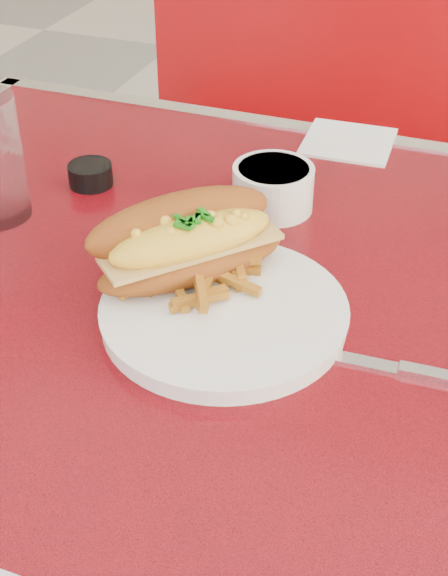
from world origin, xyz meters
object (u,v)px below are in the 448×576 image
(mac_hoagie, at_px, (187,240))
(dinner_plate, at_px, (224,313))
(sauce_cup_left, at_px, (90,174))
(booth_bench_far, at_px, (390,266))
(knife, at_px, (388,366))
(gravy_ramekin, at_px, (273,187))
(diner_table, at_px, (289,409))
(fork, at_px, (284,299))

(mac_hoagie, bearing_deg, dinner_plate, -85.71)
(sauce_cup_left, bearing_deg, booth_bench_far, 65.00)
(knife, bearing_deg, sauce_cup_left, 150.36)
(dinner_plate, distance_m, gravy_ramekin, 0.23)
(dinner_plate, relative_size, mac_hoagie, 1.24)
(gravy_ramekin, height_order, knife, gravy_ramekin)
(diner_table, distance_m, fork, 0.18)
(dinner_plate, xyz_separation_m, gravy_ramekin, (-0.02, 0.23, 0.02))
(diner_table, bearing_deg, knife, -34.93)
(booth_bench_far, relative_size, mac_hoagie, 5.50)
(dinner_plate, distance_m, fork, 0.06)
(gravy_ramekin, bearing_deg, diner_table, -64.53)
(dinner_plate, bearing_deg, fork, 32.12)
(diner_table, bearing_deg, gravy_ramekin, 115.47)
(mac_hoagie, bearing_deg, gravy_ramekin, 31.93)
(booth_bench_far, xyz_separation_m, gravy_ramekin, (-0.08, -0.65, 0.51))
(gravy_ramekin, relative_size, sauce_cup_left, 2.06)
(diner_table, relative_size, mac_hoagie, 5.64)
(booth_bench_far, xyz_separation_m, knife, (0.11, -0.89, 0.49))
(gravy_ramekin, xyz_separation_m, knife, (0.19, -0.24, -0.03))
(mac_hoagie, height_order, fork, mac_hoagie)
(knife, bearing_deg, fork, 155.90)
(booth_bench_far, distance_m, gravy_ramekin, 0.83)
(fork, height_order, knife, fork)
(gravy_ramekin, relative_size, knife, 0.59)
(dinner_plate, bearing_deg, diner_table, 48.40)
(diner_table, xyz_separation_m, fork, (-0.00, -0.03, 0.18))
(booth_bench_far, height_order, gravy_ramekin, booth_bench_far)
(diner_table, distance_m, mac_hoagie, 0.25)
(booth_bench_far, xyz_separation_m, fork, (-0.00, -0.84, 0.50))
(dinner_plate, xyz_separation_m, fork, (0.05, 0.03, 0.01))
(mac_hoagie, xyz_separation_m, knife, (0.22, -0.06, -0.05))
(diner_table, bearing_deg, dinner_plate, -131.60)
(fork, bearing_deg, knife, -135.96)
(diner_table, height_order, dinner_plate, dinner_plate)
(dinner_plate, bearing_deg, knife, -4.67)
(diner_table, bearing_deg, mac_hoagie, -170.14)
(mac_hoagie, bearing_deg, booth_bench_far, 34.57)
(booth_bench_far, xyz_separation_m, mac_hoagie, (-0.11, -0.83, 0.54))
(booth_bench_far, distance_m, dinner_plate, 1.00)
(diner_table, relative_size, fork, 8.63)
(dinner_plate, height_order, gravy_ramekin, gravy_ramekin)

